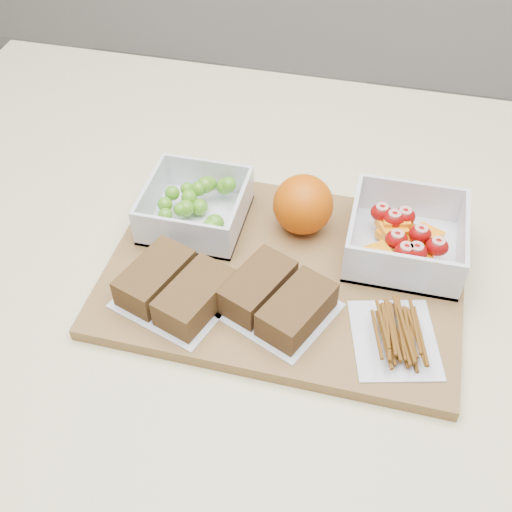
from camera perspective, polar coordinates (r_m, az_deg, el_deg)
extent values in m
cube|color=beige|center=(1.17, 1.07, -16.09)|extent=(1.20, 0.90, 0.90)
cube|color=brown|center=(0.78, 2.54, -1.52)|extent=(0.42, 0.31, 0.02)
cube|color=silver|center=(0.83, -5.32, 3.32)|extent=(0.12, 0.12, 0.00)
cube|color=silver|center=(0.86, -4.25, 7.09)|extent=(0.12, 0.00, 0.05)
cube|color=silver|center=(0.78, -6.73, 1.71)|extent=(0.12, 0.00, 0.05)
cube|color=silver|center=(0.80, -1.38, 3.91)|extent=(0.00, 0.11, 0.05)
cube|color=silver|center=(0.83, -9.34, 5.13)|extent=(0.00, 0.11, 0.05)
sphere|color=#4F901D|center=(0.82, -6.23, 4.25)|extent=(0.02, 0.02, 0.02)
sphere|color=#4F901D|center=(0.82, -8.09, 4.58)|extent=(0.02, 0.02, 0.02)
sphere|color=#4F901D|center=(0.83, -5.14, 6.00)|extent=(0.02, 0.02, 0.02)
sphere|color=#4F901D|center=(0.82, -5.03, 4.36)|extent=(0.02, 0.02, 0.02)
sphere|color=#4F901D|center=(0.83, -7.45, 5.56)|extent=(0.02, 0.02, 0.02)
sphere|color=#4F901D|center=(0.82, -6.06, 4.29)|extent=(0.02, 0.02, 0.02)
sphere|color=#4F901D|center=(0.83, -6.16, 5.95)|extent=(0.02, 0.02, 0.02)
sphere|color=#4F901D|center=(0.78, -3.67, 2.92)|extent=(0.02, 0.02, 0.02)
sphere|color=#4F901D|center=(0.84, -2.80, 6.22)|extent=(0.02, 0.02, 0.02)
sphere|color=#4F901D|center=(0.83, -4.53, 6.32)|extent=(0.02, 0.02, 0.02)
sphere|color=#4F901D|center=(0.80, -8.07, 3.63)|extent=(0.02, 0.02, 0.02)
sphere|color=#4F901D|center=(0.83, -2.47, 6.38)|extent=(0.02, 0.02, 0.02)
sphere|color=#4F901D|center=(0.79, -6.46, 2.37)|extent=(0.02, 0.02, 0.02)
sphere|color=#4F901D|center=(0.84, -5.06, 5.96)|extent=(0.02, 0.02, 0.02)
sphere|color=#4F901D|center=(0.83, -5.96, 5.20)|extent=(0.02, 0.02, 0.02)
sphere|color=#4F901D|center=(0.84, -4.24, 6.42)|extent=(0.02, 0.02, 0.02)
sphere|color=#4F901D|center=(0.77, -4.09, 2.49)|extent=(0.02, 0.02, 0.02)
sphere|color=#4F901D|center=(0.78, -3.33, 1.67)|extent=(0.02, 0.02, 0.02)
sphere|color=#4F901D|center=(0.84, -5.57, 5.86)|extent=(0.02, 0.02, 0.02)
sphere|color=#4F901D|center=(0.81, -6.75, 4.12)|extent=(0.02, 0.02, 0.02)
cube|color=silver|center=(0.81, 12.93, 0.54)|extent=(0.14, 0.14, 0.01)
cube|color=silver|center=(0.84, 13.55, 4.88)|extent=(0.14, 0.01, 0.06)
cube|color=silver|center=(0.74, 12.87, -1.54)|extent=(0.14, 0.01, 0.06)
cube|color=silver|center=(0.80, 17.87, 1.07)|extent=(0.01, 0.13, 0.06)
cube|color=silver|center=(0.79, 8.55, 2.66)|extent=(0.01, 0.13, 0.06)
cube|color=orange|center=(0.78, 13.32, 0.19)|extent=(0.04, 0.04, 0.01)
cube|color=orange|center=(0.81, 12.40, 2.59)|extent=(0.05, 0.06, 0.01)
cube|color=orange|center=(0.80, 13.90, 1.39)|extent=(0.05, 0.05, 0.01)
cube|color=orange|center=(0.82, 14.84, 1.50)|extent=(0.05, 0.05, 0.01)
cube|color=orange|center=(0.80, 11.98, 2.54)|extent=(0.04, 0.05, 0.01)
cube|color=orange|center=(0.81, 12.31, 3.15)|extent=(0.04, 0.03, 0.01)
cube|color=orange|center=(0.76, 10.96, 0.00)|extent=(0.04, 0.05, 0.01)
cube|color=orange|center=(0.78, 14.20, -0.25)|extent=(0.04, 0.04, 0.01)
cube|color=orange|center=(0.80, 12.07, 1.79)|extent=(0.04, 0.04, 0.01)
ellipsoid|color=#930A07|center=(0.79, 14.38, 1.89)|extent=(0.03, 0.02, 0.02)
ellipsoid|color=#930A07|center=(0.77, 14.01, 0.35)|extent=(0.03, 0.02, 0.02)
ellipsoid|color=#930A07|center=(0.81, 11.08, 3.82)|extent=(0.03, 0.02, 0.02)
ellipsoid|color=#930A07|center=(0.78, 15.80, 0.81)|extent=(0.03, 0.02, 0.02)
ellipsoid|color=#930A07|center=(0.80, 12.14, 3.21)|extent=(0.03, 0.02, 0.02)
ellipsoid|color=#930A07|center=(0.76, 13.15, 0.35)|extent=(0.03, 0.02, 0.02)
ellipsoid|color=#930A07|center=(0.78, 12.37, 1.45)|extent=(0.03, 0.02, 0.02)
ellipsoid|color=#930A07|center=(0.81, 13.06, 3.46)|extent=(0.03, 0.02, 0.02)
sphere|color=#CF5304|center=(0.80, 4.21, 4.59)|extent=(0.08, 0.08, 0.08)
cube|color=silver|center=(0.74, -7.10, -3.69)|extent=(0.15, 0.14, 0.00)
cube|color=brown|center=(0.74, -8.93, -1.88)|extent=(0.08, 0.10, 0.04)
cube|color=brown|center=(0.72, -5.47, -3.64)|extent=(0.08, 0.10, 0.04)
cube|color=silver|center=(0.73, 1.85, -4.68)|extent=(0.15, 0.14, 0.00)
cube|color=brown|center=(0.72, 0.13, -2.73)|extent=(0.08, 0.10, 0.03)
cube|color=brown|center=(0.70, 3.68, -4.78)|extent=(0.08, 0.10, 0.03)
cube|color=silver|center=(0.72, 12.18, -7.25)|extent=(0.11, 0.13, 0.00)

